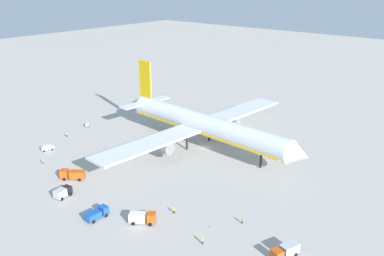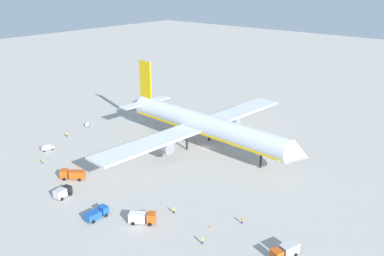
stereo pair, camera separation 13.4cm
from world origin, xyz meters
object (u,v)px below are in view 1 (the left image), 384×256
Objects in this scene: ground_worker_5 at (42,161)px; service_truck_4 at (142,217)px; airliner at (203,125)px; service_truck_2 at (63,192)px; ground_worker_1 at (174,210)px; service_truck_5 at (285,251)px; service_truck_3 at (73,174)px; baggage_cart_0 at (87,125)px; traffic_cone_0 at (211,227)px; traffic_cone_2 at (119,198)px; ground_worker_3 at (242,220)px; service_van at (47,147)px; ground_worker_0 at (203,240)px; traffic_cone_1 at (158,110)px; traffic_cone_3 at (78,166)px; ground_worker_4 at (67,135)px; service_truck_1 at (97,214)px.

service_truck_4 is at bearing -3.60° from ground_worker_5.
airliner is 51.27m from service_truck_2.
service_truck_5 is at bearing 4.49° from ground_worker_1.
ground_worker_1 is (34.43, 5.04, -0.69)m from service_truck_3.
baggage_cart_0 is 4.95× the size of traffic_cone_0.
service_truck_4 is 11.64× the size of traffic_cone_2.
airliner is 51.50× the size of ground_worker_3.
service_truck_2 is at bearing -165.06° from service_truck_5.
airliner is at bearing 82.45° from service_truck_2.
service_van is 69.54m from traffic_cone_0.
service_truck_3 reaches higher than service_van.
ground_worker_0 reaches higher than traffic_cone_0.
traffic_cone_2 is (-28.81, 1.21, -0.63)m from ground_worker_0.
traffic_cone_1 is at bearing 99.50° from ground_worker_5.
ground_worker_0 is at bearing -5.70° from service_van.
service_truck_4 is 11.64× the size of traffic_cone_1.
service_truck_3 is 63.81m from service_truck_5.
ground_worker_5 is 2.96× the size of traffic_cone_2.
service_truck_2 is 10.26m from service_truck_3.
traffic_cone_1 is (-39.70, 19.24, -7.57)m from airliner.
ground_worker_3 reaches higher than baggage_cart_0.
service_truck_5 is at bearing 8.05° from traffic_cone_2.
ground_worker_5 reaches higher than traffic_cone_0.
airliner is at bearing 63.09° from traffic_cone_3.
baggage_cart_0 reaches higher than traffic_cone_2.
traffic_cone_2 is at bearing 3.06° from service_truck_3.
ground_worker_4 is at bearing 168.35° from ground_worker_1.
service_truck_1 is at bearing -72.45° from traffic_cone_2.
ground_worker_3 is at bearing 39.43° from service_truck_4.
service_truck_2 is 3.06× the size of ground_worker_4.
service_truck_3 is 1.02× the size of service_truck_5.
service_truck_1 is 10.00m from traffic_cone_2.
service_truck_5 is 18.33m from traffic_cone_0.
ground_worker_3 is (27.98, 20.50, -0.47)m from service_truck_1.
service_truck_5 reaches higher than baggage_cart_0.
ground_worker_4 reaches higher than traffic_cone_1.
ground_worker_3 is (15.31, 6.98, -0.01)m from ground_worker_1.
service_van reaches higher than ground_worker_3.
ground_worker_0 is at bearing -51.35° from airliner.
service_truck_3 is 31.72m from service_truck_4.
service_truck_4 reaches higher than ground_worker_0.
service_truck_2 is at bearing -48.21° from traffic_cone_3.
ground_worker_3 is at bearing -4.52° from ground_worker_4.
ground_worker_4 is at bearing -150.76° from airliner.
ground_worker_4 is (-43.37, -24.28, -7.02)m from airliner.
service_truck_5 is 14.46m from ground_worker_3.
service_truck_3 is 4.25× the size of ground_worker_5.
baggage_cart_0 is at bearing 159.87° from ground_worker_1.
ground_worker_3 is at bearing 79.95° from ground_worker_0.
service_truck_3 is at bearing -172.58° from traffic_cone_0.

